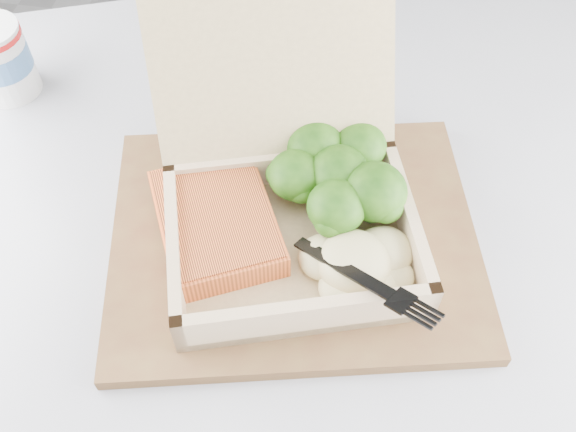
# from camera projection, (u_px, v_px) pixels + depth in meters

# --- Properties ---
(floor) EXTENTS (4.00, 4.00, 0.00)m
(floor) POSITION_uv_depth(u_px,v_px,m) (427.00, 368.00, 1.31)
(floor) COLOR #98989D
(floor) RESTS_ON ground
(cafe_table) EXTENTS (1.12, 1.12, 0.75)m
(cafe_table) POSITION_uv_depth(u_px,v_px,m) (306.00, 355.00, 0.73)
(cafe_table) COLOR black
(cafe_table) RESTS_ON floor
(serving_tray) EXTENTS (0.38, 0.33, 0.01)m
(serving_tray) POSITION_uv_depth(u_px,v_px,m) (294.00, 238.00, 0.58)
(serving_tray) COLOR brown
(serving_tray) RESTS_ON cafe_table
(takeout_container) EXTENTS (0.28, 0.30, 0.18)m
(takeout_container) POSITION_uv_depth(u_px,v_px,m) (286.00, 184.00, 0.55)
(takeout_container) COLOR tan
(takeout_container) RESTS_ON serving_tray
(salmon_fillet) EXTENTS (0.14, 0.16, 0.03)m
(salmon_fillet) POSITION_uv_depth(u_px,v_px,m) (216.00, 222.00, 0.56)
(salmon_fillet) COLOR orange
(salmon_fillet) RESTS_ON takeout_container
(broccoli_pile) EXTENTS (0.13, 0.13, 0.05)m
(broccoli_pile) POSITION_uv_depth(u_px,v_px,m) (338.00, 180.00, 0.57)
(broccoli_pile) COLOR #3D7319
(broccoli_pile) RESTS_ON takeout_container
(mashed_potatoes) EXTENTS (0.10, 0.09, 0.03)m
(mashed_potatoes) POSITION_uv_depth(u_px,v_px,m) (354.00, 262.00, 0.53)
(mashed_potatoes) COLOR #D1C687
(mashed_potatoes) RESTS_ON takeout_container
(plastic_fork) EXTENTS (0.13, 0.09, 0.03)m
(plastic_fork) POSITION_uv_depth(u_px,v_px,m) (325.00, 253.00, 0.52)
(plastic_fork) COLOR black
(plastic_fork) RESTS_ON mashed_potatoes
(receipt) EXTENTS (0.10, 0.14, 0.00)m
(receipt) POSITION_uv_depth(u_px,v_px,m) (242.00, 120.00, 0.68)
(receipt) COLOR white
(receipt) RESTS_ON cafe_table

